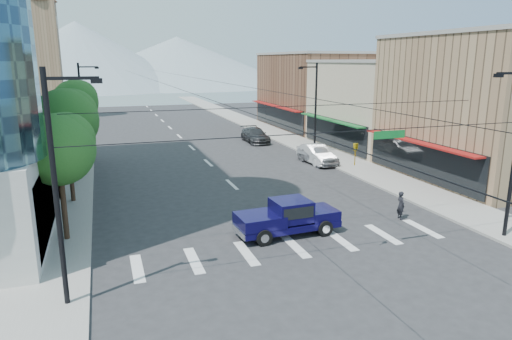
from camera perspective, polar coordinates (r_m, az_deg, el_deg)
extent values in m
plane|color=#28282B|center=(22.38, 6.95, -10.84)|extent=(160.00, 160.00, 0.00)
cube|color=gray|center=(59.09, -21.46, 3.70)|extent=(4.00, 120.00, 0.15)
cube|color=gray|center=(62.65, 1.06, 5.14)|extent=(4.00, 120.00, 0.15)
cube|color=#8C6B4C|center=(40.71, 27.05, 6.85)|extent=(12.00, 14.00, 11.00)
cube|color=tan|center=(51.52, 15.78, 7.79)|extent=(12.00, 14.00, 9.00)
cube|color=brown|center=(65.27, 7.80, 9.71)|extent=(12.00, 18.00, 10.00)
cube|color=#8C6B4C|center=(80.65, -24.67, 12.18)|extent=(4.00, 4.00, 18.00)
cone|color=gray|center=(168.42, -21.39, 13.23)|extent=(80.00, 80.00, 22.00)
cone|color=gray|center=(180.65, -9.78, 13.26)|extent=(90.00, 90.00, 18.00)
cylinder|color=black|center=(25.36, -22.95, -3.42)|extent=(0.28, 0.28, 4.55)
sphere|color=#1E4F1A|center=(24.78, -23.50, 2.35)|extent=(3.64, 3.64, 3.64)
sphere|color=#1E4F1A|center=(24.98, -22.62, 3.45)|extent=(2.86, 2.86, 2.86)
cylinder|color=black|center=(32.07, -22.21, 0.55)|extent=(0.28, 0.28, 5.11)
sphere|color=#1E4F1A|center=(31.60, -22.68, 5.72)|extent=(4.09, 4.09, 4.09)
sphere|color=#1E4F1A|center=(31.83, -22.00, 6.56)|extent=(3.21, 3.21, 3.21)
cylinder|color=black|center=(38.98, -21.66, 2.33)|extent=(0.28, 0.28, 4.55)
sphere|color=#1E4F1A|center=(38.61, -21.99, 6.12)|extent=(3.64, 3.64, 3.64)
sphere|color=#1E4F1A|center=(38.84, -21.43, 6.80)|extent=(2.86, 2.86, 2.86)
cylinder|color=black|center=(45.84, -21.33, 4.26)|extent=(0.28, 0.28, 5.11)
sphere|color=#1E4F1A|center=(45.51, -21.65, 7.89)|extent=(4.09, 4.09, 4.09)
sphere|color=#1E4F1A|center=(45.76, -21.17, 8.46)|extent=(3.21, 3.21, 3.21)
cylinder|color=black|center=(18.02, -23.73, -2.76)|extent=(0.20, 0.20, 9.00)
cylinder|color=black|center=(19.75, 8.72, 4.64)|extent=(21.60, 0.04, 0.04)
imported|color=gold|center=(20.66, 12.32, 1.91)|extent=(0.16, 0.20, 1.00)
cube|color=#0C6626|center=(21.44, 16.34, 4.27)|extent=(1.60, 0.06, 0.35)
cylinder|color=black|center=(48.56, -20.93, 7.09)|extent=(0.20, 0.20, 9.00)
cube|color=black|center=(48.32, -20.26, 12.00)|extent=(1.80, 0.12, 0.12)
cube|color=black|center=(48.31, -19.28, 11.96)|extent=(0.40, 0.25, 0.18)
cylinder|color=black|center=(45.16, 7.46, 7.44)|extent=(0.20, 0.20, 9.00)
cube|color=black|center=(44.53, 6.55, 12.67)|extent=(1.80, 0.12, 0.12)
cube|color=black|center=(44.20, 5.59, 12.55)|extent=(0.40, 0.25, 0.18)
cube|color=#0B0739|center=(24.89, 3.93, -6.82)|extent=(5.69, 2.33, 0.36)
cube|color=#0B0739|center=(25.63, 7.95, -5.34)|extent=(1.73, 2.01, 0.56)
cube|color=#0B0739|center=(24.70, 4.38, -4.98)|extent=(2.03, 1.98, 1.12)
cube|color=black|center=(24.67, 4.39, -4.76)|extent=(1.83, 2.00, 0.61)
cube|color=#0B0739|center=(24.11, 0.44, -6.31)|extent=(2.44, 2.15, 0.66)
cube|color=silver|center=(26.16, 9.48, -5.95)|extent=(0.22, 1.93, 0.36)
cube|color=silver|center=(23.88, -2.18, -7.69)|extent=(0.22, 1.93, 0.30)
cylinder|color=black|center=(24.93, 8.60, -7.23)|extent=(0.87, 0.35, 0.85)
cylinder|color=black|center=(26.51, 6.50, -5.89)|extent=(0.87, 0.35, 0.85)
cylinder|color=black|center=(23.43, 0.99, -8.46)|extent=(0.87, 0.35, 0.85)
cylinder|color=black|center=(25.10, -0.73, -6.93)|extent=(0.87, 0.35, 0.85)
imported|color=black|center=(28.41, 17.65, -4.22)|extent=(0.48, 0.66, 1.70)
imported|color=#9E9DA1|center=(41.90, 7.75, 1.90)|extent=(2.46, 5.12, 1.69)
imported|color=white|center=(42.21, 7.54, 1.99)|extent=(1.80, 5.12, 1.69)
imported|color=#303133|center=(52.72, -0.11, 4.38)|extent=(2.44, 5.72, 1.65)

